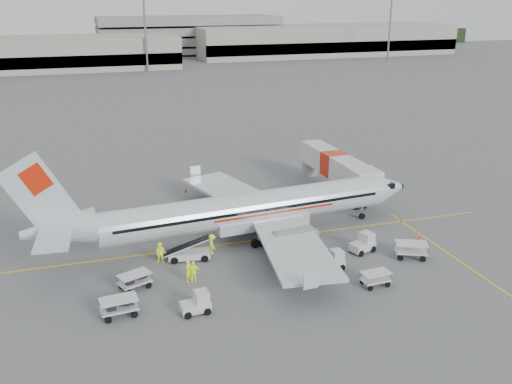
# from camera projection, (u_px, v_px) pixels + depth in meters

# --- Properties ---
(ground) EXTENTS (360.00, 360.00, 0.00)m
(ground) POSITION_uv_depth(u_px,v_px,m) (263.00, 239.00, 50.70)
(ground) COLOR #56595B
(stripe_lead) EXTENTS (44.00, 0.20, 0.01)m
(stripe_lead) POSITION_uv_depth(u_px,v_px,m) (263.00, 239.00, 50.70)
(stripe_lead) COLOR yellow
(stripe_lead) RESTS_ON ground
(stripe_cross) EXTENTS (0.20, 20.00, 0.01)m
(stripe_cross) POSITION_uv_depth(u_px,v_px,m) (452.00, 256.00, 47.47)
(stripe_cross) COLOR yellow
(stripe_cross) RESTS_ON ground
(terminal_east) EXTENTS (90.00, 26.00, 10.00)m
(terminal_east) POSITION_uv_depth(u_px,v_px,m) (324.00, 40.00, 199.39)
(terminal_east) COLOR gray
(terminal_east) RESTS_ON ground
(parking_garage) EXTENTS (62.00, 24.00, 14.00)m
(parking_garage) POSITION_uv_depth(u_px,v_px,m) (189.00, 34.00, 199.46)
(parking_garage) COLOR slate
(parking_garage) RESTS_ON ground
(treeline) EXTENTS (300.00, 3.00, 6.00)m
(treeline) POSITION_uv_depth(u_px,v_px,m) (113.00, 44.00, 207.19)
(treeline) COLOR black
(treeline) RESTS_ON ground
(mast_center) EXTENTS (3.20, 1.20, 22.00)m
(mast_center) POSITION_uv_depth(u_px,v_px,m) (145.00, 30.00, 154.67)
(mast_center) COLOR slate
(mast_center) RESTS_ON ground
(mast_east) EXTENTS (3.20, 1.20, 22.00)m
(mast_east) POSITION_uv_depth(u_px,v_px,m) (390.00, 26.00, 175.94)
(mast_east) COLOR slate
(mast_east) RESTS_ON ground
(aircraft) EXTENTS (37.04, 30.22, 9.58)m
(aircraft) POSITION_uv_depth(u_px,v_px,m) (249.00, 187.00, 49.40)
(aircraft) COLOR silver
(aircraft) RESTS_ON ground
(jet_bridge) EXTENTS (3.66, 16.63, 4.34)m
(jet_bridge) POSITION_uv_depth(u_px,v_px,m) (334.00, 172.00, 62.41)
(jet_bridge) COLOR silver
(jet_bridge) RESTS_ON ground
(belt_loader) EXTENTS (4.71, 2.35, 2.44)m
(belt_loader) POSITION_uv_depth(u_px,v_px,m) (189.00, 246.00, 46.51)
(belt_loader) COLOR silver
(belt_loader) RESTS_ON ground
(tug_fore) EXTENTS (2.39, 1.82, 1.64)m
(tug_fore) POSITION_uv_depth(u_px,v_px,m) (362.00, 243.00, 48.00)
(tug_fore) COLOR silver
(tug_fore) RESTS_ON ground
(tug_mid) EXTENTS (2.02, 1.22, 1.53)m
(tug_mid) POSITION_uv_depth(u_px,v_px,m) (332.00, 260.00, 45.07)
(tug_mid) COLOR silver
(tug_mid) RESTS_ON ground
(tug_aft) EXTENTS (2.09, 1.30, 1.56)m
(tug_aft) POSITION_uv_depth(u_px,v_px,m) (195.00, 303.00, 38.83)
(tug_aft) COLOR silver
(tug_aft) RESTS_ON ground
(cart_loaded_a) EXTENTS (2.67, 2.14, 1.21)m
(cart_loaded_a) POSITION_uv_depth(u_px,v_px,m) (135.00, 281.00, 42.09)
(cart_loaded_a) COLOR silver
(cart_loaded_a) RESTS_ON ground
(cart_loaded_b) EXTENTS (2.63, 1.72, 1.30)m
(cart_loaded_b) POSITION_uv_depth(u_px,v_px,m) (119.00, 307.00, 38.53)
(cart_loaded_b) COLOR silver
(cart_loaded_b) RESTS_ON ground
(cart_empty_a) EXTENTS (2.23, 1.42, 1.12)m
(cart_empty_a) POSITION_uv_depth(u_px,v_px,m) (375.00, 279.00, 42.53)
(cart_empty_a) COLOR silver
(cart_empty_a) RESTS_ON ground
(cart_empty_b) EXTENTS (2.96, 2.42, 1.34)m
(cart_empty_b) POSITION_uv_depth(u_px,v_px,m) (411.00, 250.00, 46.99)
(cart_empty_b) COLOR silver
(cart_empty_b) RESTS_ON ground
(cone_nose) EXTENTS (0.34, 0.34, 0.55)m
(cone_nose) POSITION_uv_depth(u_px,v_px,m) (420.00, 237.00, 50.52)
(cone_nose) COLOR #E0410B
(cone_nose) RESTS_ON ground
(cone_port) EXTENTS (0.34, 0.34, 0.55)m
(cone_port) POSITION_uv_depth(u_px,v_px,m) (186.00, 190.00, 62.54)
(cone_port) COLOR #E0410B
(cone_port) RESTS_ON ground
(cone_stbd) EXTENTS (0.35, 0.35, 0.56)m
(cone_stbd) POSITION_uv_depth(u_px,v_px,m) (383.00, 270.00, 44.56)
(cone_stbd) COLOR #E0410B
(cone_stbd) RESTS_ON ground
(crew_a) EXTENTS (0.75, 0.75, 1.75)m
(crew_a) POSITION_uv_depth(u_px,v_px,m) (189.00, 271.00, 43.10)
(crew_a) COLOR #EEFF26
(crew_a) RESTS_ON ground
(crew_b) EXTENTS (1.08, 0.99, 1.79)m
(crew_b) POSITION_uv_depth(u_px,v_px,m) (161.00, 253.00, 45.98)
(crew_b) COLOR #EEFF26
(crew_b) RESTS_ON ground
(crew_c) EXTENTS (0.75, 1.17, 1.73)m
(crew_c) POSITION_uv_depth(u_px,v_px,m) (212.00, 244.00, 47.66)
(crew_c) COLOR #EEFF26
(crew_c) RESTS_ON ground
(crew_d) EXTENTS (1.02, 0.43, 1.73)m
(crew_d) POSITION_uv_depth(u_px,v_px,m) (194.00, 272.00, 42.97)
(crew_d) COLOR #EEFF26
(crew_d) RESTS_ON ground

